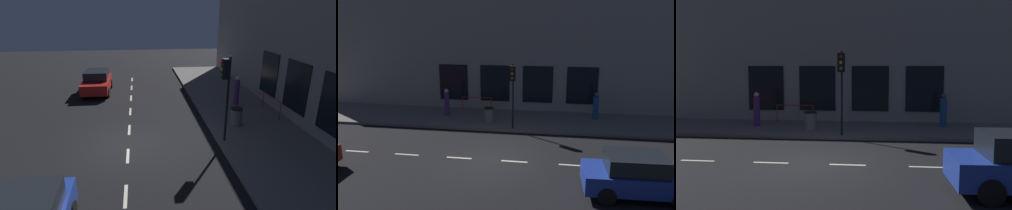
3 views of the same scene
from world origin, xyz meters
TOP-DOWN VIEW (x-y plane):
  - ground_plane at (0.00, 0.00)m, footprint 60.00×60.00m
  - sidewalk at (6.25, 0.00)m, footprint 4.50×32.00m
  - building_facade at (8.80, -0.00)m, footprint 0.65×32.00m
  - lane_centre_line at (0.00, -1.00)m, footprint 0.12×27.20m
  - traffic_light at (4.16, -0.34)m, footprint 0.45×0.32m
  - parked_car_1 at (-2.25, -5.78)m, footprint 1.96×4.01m
  - pedestrian_0 at (7.04, -5.30)m, footprint 0.38×0.38m
  - pedestrian_1 at (6.47, 4.37)m, footprint 0.44×0.44m
  - trash_bin at (5.40, 1.30)m, footprint 0.62×0.62m
  - red_railing at (7.90, 2.68)m, footprint 0.05×2.13m

SIDE VIEW (x-z plane):
  - ground_plane at x=0.00m, z-range 0.00..0.00m
  - lane_centre_line at x=0.00m, z-range 0.00..0.01m
  - sidewalk at x=6.25m, z-range 0.00..0.15m
  - trash_bin at x=5.40m, z-range 0.15..1.06m
  - parked_car_1 at x=-2.25m, z-range 0.00..1.58m
  - red_railing at x=7.90m, z-range 0.39..1.36m
  - pedestrian_0 at x=7.04m, z-range 0.09..1.82m
  - pedestrian_1 at x=6.47m, z-range 0.11..1.88m
  - traffic_light at x=4.16m, z-range 1.06..4.84m
  - building_facade at x=8.80m, z-range -0.01..7.70m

